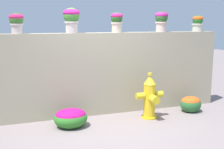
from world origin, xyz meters
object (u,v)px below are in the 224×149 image
potted_plant_2 (71,17)px  flower_bush_right (191,103)px  potted_plant_4 (161,19)px  flower_bush_left (71,117)px  potted_plant_3 (117,20)px  potted_plant_1 (16,21)px  potted_plant_5 (198,22)px  fire_hydrant (150,97)px

potted_plant_2 → flower_bush_right: bearing=-12.1°
potted_plant_2 → flower_bush_right: size_ratio=1.06×
potted_plant_4 → flower_bush_left: bearing=-164.4°
potted_plant_3 → flower_bush_left: size_ratio=0.67×
flower_bush_right → potted_plant_1: bearing=170.5°
potted_plant_1 → potted_plant_2: potted_plant_2 is taller
potted_plant_3 → potted_plant_5: bearing=1.0°
fire_hydrant → flower_bush_right: 1.06m
flower_bush_left → flower_bush_right: bearing=1.4°
potted_plant_5 → flower_bush_left: potted_plant_5 is taller
potted_plant_1 → potted_plant_2: bearing=-3.2°
fire_hydrant → potted_plant_4: bearing=48.9°
potted_plant_3 → flower_bush_left: potted_plant_3 is taller
potted_plant_1 → potted_plant_3: size_ratio=0.94×
fire_hydrant → potted_plant_1: bearing=164.5°
potted_plant_4 → flower_bush_right: size_ratio=0.98×
potted_plant_5 → fire_hydrant: 2.22m
potted_plant_3 → flower_bush_right: bearing=-19.9°
potted_plant_4 → fire_hydrant: 1.75m
potted_plant_1 → potted_plant_3: bearing=-1.1°
potted_plant_5 → flower_bush_left: (-3.11, -0.64, -1.72)m
potted_plant_1 → flower_bush_left: 2.05m
potted_plant_4 → flower_bush_left: size_ratio=0.72×
potted_plant_4 → potted_plant_5: 0.96m
potted_plant_3 → flower_bush_left: bearing=-151.5°
potted_plant_5 → flower_bush_right: potted_plant_5 is taller
potted_plant_1 → flower_bush_right: size_ratio=0.84×
potted_plant_1 → potted_plant_5: potted_plant_1 is taller
fire_hydrant → flower_bush_left: size_ratio=1.49×
potted_plant_1 → potted_plant_2: size_ratio=0.79×
potted_plant_3 → potted_plant_4: (1.03, -0.01, 0.02)m
potted_plant_1 → potted_plant_5: size_ratio=1.05×
fire_hydrant → potted_plant_5: bearing=24.0°
potted_plant_1 → fire_hydrant: bearing=-15.5°
potted_plant_2 → flower_bush_left: (-0.18, -0.59, -1.82)m
flower_bush_right → potted_plant_3: bearing=160.1°
potted_plant_1 → flower_bush_right: potted_plant_1 is taller
potted_plant_4 → flower_bush_right: (0.48, -0.54, -1.78)m
potted_plant_2 → potted_plant_3: size_ratio=1.18×
potted_plant_2 → potted_plant_1: bearing=176.8°
potted_plant_5 → flower_bush_left: bearing=-168.3°
flower_bush_left → potted_plant_3: bearing=28.5°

